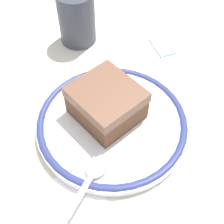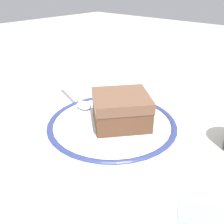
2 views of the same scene
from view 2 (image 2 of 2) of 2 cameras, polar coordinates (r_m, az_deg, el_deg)
The scene contains 7 objects.
ground_plane at distance 0.41m, azimuth -2.71°, elevation -4.03°, with size 2.40×2.40×0.00m, color #B7B2A8.
placemat at distance 0.41m, azimuth -2.71°, elevation -3.94°, with size 0.54×0.33×0.00m, color beige.
plate at distance 0.41m, azimuth 0.00°, elevation -3.10°, with size 0.21×0.21×0.02m.
cake_slice at distance 0.39m, azimuth 2.07°, elevation 0.61°, with size 0.12×0.12×0.05m.
spoon at distance 0.48m, azimuth -7.97°, elevation 3.00°, with size 0.14×0.06×0.01m.
napkin at distance 0.53m, azimuth -8.93°, elevation 3.65°, with size 0.10×0.13×0.00m, color white.
sugar_packet at distance 0.30m, azimuth 20.12°, elevation -21.04°, with size 0.05×0.03×0.01m, color #8CB2E0.
Camera 2 is at (-0.25, 0.25, 0.22)m, focal length 39.87 mm.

